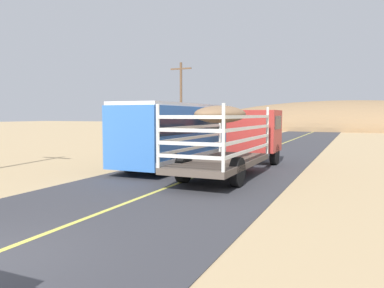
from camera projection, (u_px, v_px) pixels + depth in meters
livestock_truck at (243, 133)px, 18.11m from camera, size 2.53×9.70×3.02m
bus at (181, 132)px, 19.67m from camera, size 2.54×10.00×3.21m
car_far at (257, 136)px, 34.34m from camera, size 1.80×4.40×1.46m
power_pole_mid at (181, 100)px, 36.40m from camera, size 2.20×0.24×7.76m
distant_hill at (345, 130)px, 65.98m from camera, size 56.17×21.25×10.46m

